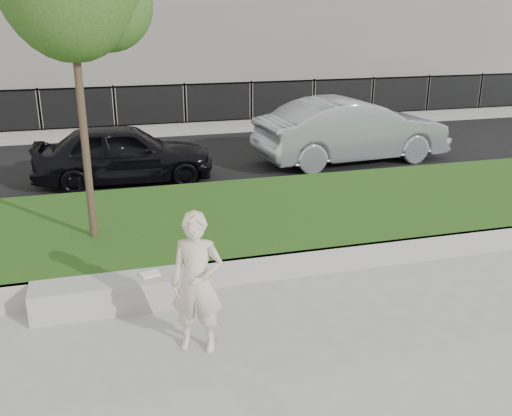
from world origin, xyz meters
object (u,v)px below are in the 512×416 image
object	(u,v)px
car_silver	(352,130)
stone_bench	(111,294)
man	(197,283)
book	(150,274)
car_dark	(124,153)

from	to	relation	value
car_silver	stone_bench	bearing A→B (deg)	129.55
man	car_silver	xyz separation A→B (m)	(5.40, 7.50, 0.02)
book	stone_bench	bearing A→B (deg)	164.84
stone_bench	car_silver	bearing A→B (deg)	44.60
man	book	size ratio (longest dim) A/B	7.03
stone_bench	book	bearing A→B (deg)	1.65
stone_bench	car_silver	xyz separation A→B (m)	(6.36, 6.27, 0.65)
man	car_silver	distance (m)	9.25
stone_bench	man	distance (m)	1.68
car_dark	car_silver	distance (m)	5.80
car_dark	car_silver	size ratio (longest dim) A/B	0.80
car_silver	book	bearing A→B (deg)	131.96
stone_bench	book	world-z (taller)	book
car_dark	book	bearing A→B (deg)	-177.82
stone_bench	car_dark	world-z (taller)	car_dark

